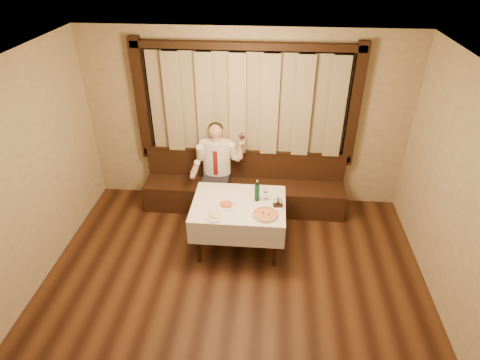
# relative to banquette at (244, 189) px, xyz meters

# --- Properties ---
(room) EXTENTS (5.01, 6.01, 2.81)m
(room) POSITION_rel_banquette_xyz_m (-0.00, -1.75, 1.19)
(room) COLOR black
(room) RESTS_ON ground
(banquette) EXTENTS (3.20, 0.61, 0.94)m
(banquette) POSITION_rel_banquette_xyz_m (0.00, 0.00, 0.00)
(banquette) COLOR black
(banquette) RESTS_ON ground
(dining_table) EXTENTS (1.27, 0.97, 0.76)m
(dining_table) POSITION_rel_banquette_xyz_m (0.00, -1.02, 0.34)
(dining_table) COLOR black
(dining_table) RESTS_ON ground
(pizza) EXTENTS (0.36, 0.36, 0.04)m
(pizza) POSITION_rel_banquette_xyz_m (0.37, -1.28, 0.46)
(pizza) COLOR white
(pizza) RESTS_ON dining_table
(pasta_red) EXTENTS (0.28, 0.28, 0.10)m
(pasta_red) POSITION_rel_banquette_xyz_m (-0.16, -1.10, 0.48)
(pasta_red) COLOR white
(pasta_red) RESTS_ON dining_table
(pasta_cream) EXTENTS (0.27, 0.27, 0.09)m
(pasta_cream) POSITION_rel_banquette_xyz_m (-0.28, -1.36, 0.48)
(pasta_cream) COLOR white
(pasta_cream) RESTS_ON dining_table
(green_bottle) EXTENTS (0.07, 0.07, 0.32)m
(green_bottle) POSITION_rel_banquette_xyz_m (0.24, -0.94, 0.58)
(green_bottle) COLOR #0E4126
(green_bottle) RESTS_ON dining_table
(table_wine_glass) EXTENTS (0.07, 0.07, 0.19)m
(table_wine_glass) POSITION_rel_banquette_xyz_m (0.36, -0.91, 0.59)
(table_wine_glass) COLOR white
(table_wine_glass) RESTS_ON dining_table
(cruet_caddy) EXTENTS (0.13, 0.08, 0.14)m
(cruet_caddy) POSITION_rel_banquette_xyz_m (0.53, -1.06, 0.49)
(cruet_caddy) COLOR black
(cruet_caddy) RESTS_ON dining_table
(seated_man) EXTENTS (0.82, 0.61, 1.46)m
(seated_man) POSITION_rel_banquette_xyz_m (-0.43, -0.09, 0.53)
(seated_man) COLOR black
(seated_man) RESTS_ON ground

